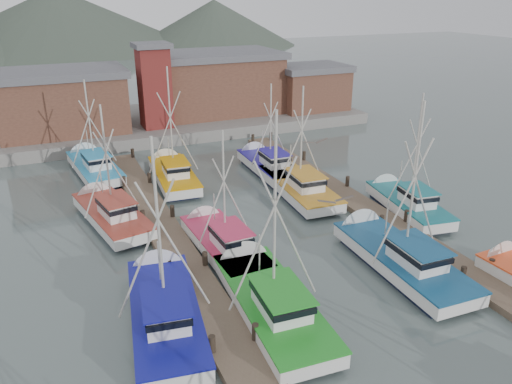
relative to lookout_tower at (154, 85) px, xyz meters
name	(u,v)px	position (x,y,z in m)	size (l,w,h in m)	color
ground	(345,293)	(2.00, -33.00, -5.55)	(260.00, 260.00, 0.00)	#485654
dock_left	(193,280)	(-5.00, -28.96, -5.34)	(2.30, 46.00, 1.50)	#4F3F30
dock_right	(403,233)	(9.00, -28.96, -5.34)	(2.30, 46.00, 1.50)	#4F3F30
quay	(167,121)	(2.00, 4.00, -4.95)	(44.00, 16.00, 1.20)	gray
shed_left	(62,100)	(-9.00, 2.00, -1.21)	(12.72, 8.48, 6.20)	brown
shed_center	(215,82)	(8.00, 4.00, -0.86)	(14.84, 9.54, 6.90)	brown
shed_right	(310,87)	(19.00, 1.00, -1.71)	(8.48, 6.36, 5.20)	brown
lookout_tower	(154,85)	(0.00, 0.00, 0.00)	(3.60, 3.60, 8.50)	maroon
distant_hills	(32,52)	(-10.76, 89.59, -5.55)	(175.00, 140.00, 42.00)	#3C473B
boat_4	(267,298)	(-2.35, -32.71, -4.86)	(4.45, 10.24, 11.14)	black
boat_5	(395,255)	(6.10, -31.81, -4.86)	(4.29, 10.28, 10.63)	black
boat_6	(164,307)	(-7.18, -31.43, -4.86)	(4.39, 10.06, 10.19)	black
boat_8	(221,242)	(-2.42, -26.28, -4.87)	(3.41, 8.86, 8.45)	black
boat_9	(295,185)	(6.05, -19.80, -4.87)	(3.81, 10.07, 9.33)	black
boat_10	(110,213)	(-7.91, -19.34, -4.87)	(4.42, 9.48, 8.99)	black
boat_11	(404,202)	(11.62, -25.84, -4.87)	(3.81, 8.70, 9.24)	black
boat_12	(172,173)	(-1.99, -13.44, -4.87)	(4.04, 9.30, 10.18)	black
boat_13	(267,164)	(6.07, -14.51, -4.87)	(3.44, 9.06, 8.48)	black
boat_14	(93,166)	(-7.72, -8.89, -4.87)	(3.91, 9.62, 8.93)	black
gull_near	(336,201)	(-1.11, -36.25, 1.51)	(1.55, 0.64, 0.24)	gray
gull_far	(315,142)	(1.53, -30.06, 1.91)	(1.55, 0.64, 0.24)	gray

